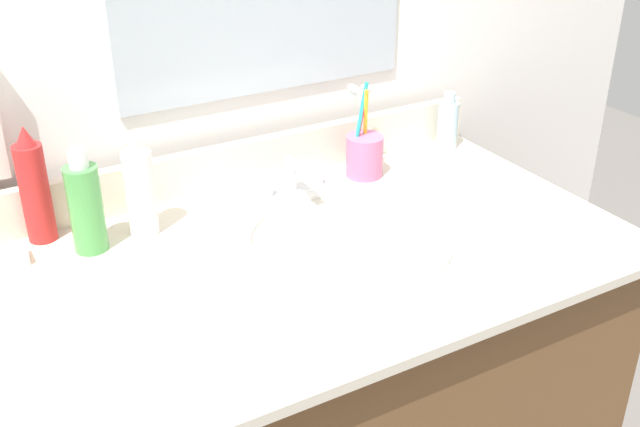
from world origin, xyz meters
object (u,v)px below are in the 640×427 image
(cup_pink, at_px, (364,154))
(bottle_toner_green, at_px, (86,206))
(bottle_gel_clear, at_px, (448,124))
(soap_bar, at_px, (7,258))
(bottle_lotion_white, at_px, (140,191))
(faucet, at_px, (293,183))
(bottle_spray_red, at_px, (34,189))

(cup_pink, bearing_deg, bottle_toner_green, -177.76)
(bottle_gel_clear, relative_size, soap_bar, 2.00)
(bottle_toner_green, relative_size, soap_bar, 2.86)
(bottle_lotion_white, bearing_deg, faucet, -0.76)
(bottle_gel_clear, height_order, cup_pink, cup_pink)
(bottle_lotion_white, distance_m, bottle_gel_clear, 0.70)
(faucet, height_order, soap_bar, faucet)
(soap_bar, bearing_deg, faucet, -1.11)
(bottle_toner_green, xyz_separation_m, bottle_spray_red, (-0.06, 0.08, 0.01))
(faucet, bearing_deg, bottle_spray_red, 171.18)
(faucet, relative_size, bottle_lotion_white, 0.92)
(bottle_spray_red, distance_m, soap_bar, 0.13)
(faucet, relative_size, bottle_toner_green, 0.88)
(faucet, bearing_deg, bottle_toner_green, -179.01)
(bottle_lotion_white, bearing_deg, bottle_gel_clear, 3.47)
(bottle_spray_red, bearing_deg, bottle_toner_green, -50.38)
(bottle_gel_clear, relative_size, bottle_spray_red, 0.61)
(bottle_toner_green, relative_size, cup_pink, 0.93)
(bottle_lotion_white, distance_m, cup_pink, 0.47)
(bottle_toner_green, height_order, cup_pink, cup_pink)
(soap_bar, bearing_deg, bottle_spray_red, 40.56)
(bottle_gel_clear, height_order, soap_bar, bottle_gel_clear)
(cup_pink, bearing_deg, faucet, -174.91)
(bottle_lotion_white, xyz_separation_m, bottle_spray_red, (-0.16, 0.07, 0.02))
(faucet, height_order, cup_pink, cup_pink)
(faucet, distance_m, cup_pink, 0.17)
(bottle_spray_red, relative_size, cup_pink, 1.06)
(bottle_toner_green, height_order, bottle_lotion_white, bottle_toner_green)
(bottle_lotion_white, xyz_separation_m, soap_bar, (-0.23, 0.01, -0.07))
(bottle_toner_green, xyz_separation_m, soap_bar, (-0.13, 0.02, -0.07))
(bottle_lotion_white, height_order, cup_pink, cup_pink)
(bottle_lotion_white, relative_size, bottle_spray_red, 0.83)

